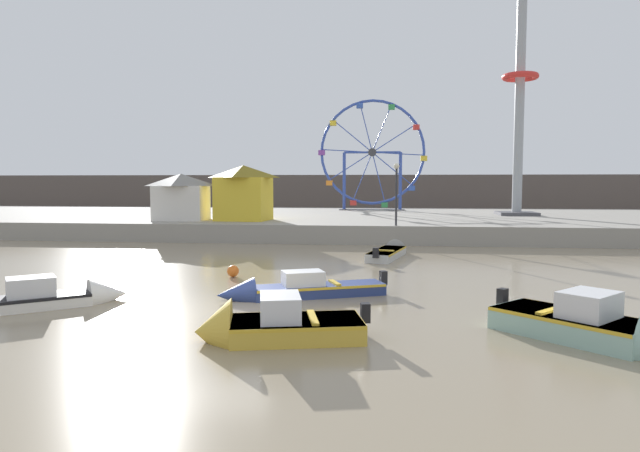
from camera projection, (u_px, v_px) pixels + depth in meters
name	position (u px, v px, depth m)	size (l,w,h in m)	color
ground_plane	(226.00, 311.00, 15.30)	(240.00, 240.00, 0.00)	gray
quay_promenade	(330.00, 221.00, 42.79)	(110.00, 22.44, 1.09)	gray
distant_town_skyline	(349.00, 194.00, 64.10)	(140.00, 3.00, 4.40)	#564C47
motorboat_mustard_yellow	(265.00, 326.00, 12.43)	(4.03, 2.32, 1.52)	gold
motorboat_pale_grey	(391.00, 251.00, 26.76)	(2.14, 5.16, 1.03)	silver
motorboat_seafoam	(604.00, 328.00, 12.09)	(4.07, 3.98, 1.59)	#93BCAD
motorboat_white_red_stripe	(47.00, 298.00, 15.72)	(4.72, 4.04, 1.24)	silver
motorboat_navy_blue	(292.00, 289.00, 17.04)	(5.23, 2.93, 1.12)	navy
ferris_wheel_blue_frame	(372.00, 155.00, 48.93)	(9.55, 1.20, 9.73)	#334CA8
drop_tower_steel_tower	(519.00, 110.00, 41.19)	(2.80, 2.80, 16.59)	#999EA3
carnival_booth_white_ticket	(181.00, 196.00, 36.01)	(3.63, 2.97, 3.02)	silver
carnival_booth_yellow_awning	(244.00, 192.00, 35.77)	(3.73, 3.26, 3.55)	yellow
promenade_lamp_near	(396.00, 184.00, 31.30)	(0.32, 0.32, 3.53)	#2D2D33
mooring_buoy_orange	(233.00, 271.00, 20.76)	(0.44, 0.44, 0.44)	orange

